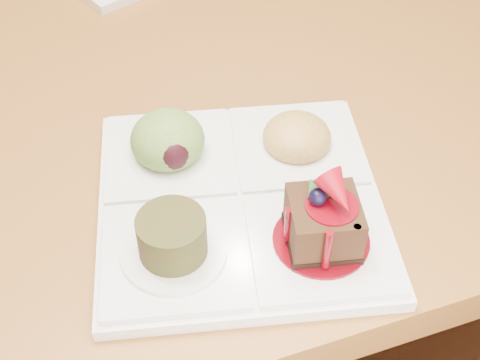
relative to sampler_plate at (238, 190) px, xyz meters
name	(u,v)px	position (x,y,z in m)	size (l,w,h in m)	color
ground	(147,198)	(0.02, 0.75, -0.77)	(6.00, 6.00, 0.00)	#502E17
sampler_plate	(238,190)	(0.00, 0.00, 0.00)	(0.29, 0.29, 0.10)	white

